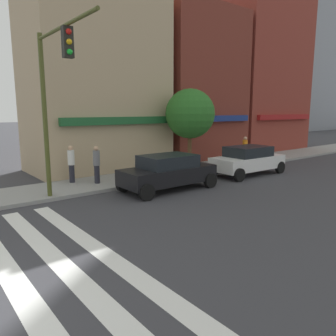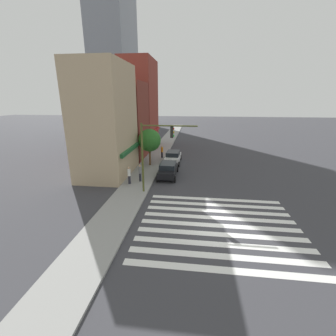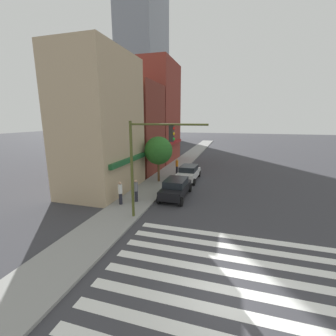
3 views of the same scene
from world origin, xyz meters
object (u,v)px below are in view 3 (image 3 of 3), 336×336
(street_tree, at_px, (158,151))
(traffic_signal, at_px, (148,154))
(sedan_black, at_px, (176,188))
(sedan_white, at_px, (189,172))
(pedestrian_orange_vest, at_px, (177,166))
(pedestrian_grey_coat, at_px, (136,190))
(pedestrian_white_shirt, at_px, (120,192))

(street_tree, bearing_deg, traffic_signal, -165.67)
(traffic_signal, distance_m, street_tree, 8.92)
(sedan_black, distance_m, sedan_white, 5.67)
(pedestrian_orange_vest, bearing_deg, street_tree, -85.81)
(sedan_white, xyz_separation_m, pedestrian_grey_coat, (-7.86, 2.63, 0.23))
(sedan_black, bearing_deg, traffic_signal, 173.14)
(pedestrian_grey_coat, bearing_deg, sedan_white, 38.39)
(traffic_signal, bearing_deg, pedestrian_orange_vest, 5.53)
(sedan_black, distance_m, street_tree, 5.37)
(street_tree, bearing_deg, sedan_black, -143.93)
(sedan_black, bearing_deg, pedestrian_orange_vest, 13.66)
(traffic_signal, distance_m, sedan_black, 5.94)
(pedestrian_white_shirt, bearing_deg, sedan_black, -19.10)
(sedan_white, bearing_deg, pedestrian_grey_coat, 163.17)
(sedan_black, xyz_separation_m, street_tree, (3.84, 2.80, 2.50))
(sedan_black, height_order, street_tree, street_tree)
(sedan_white, distance_m, pedestrian_white_shirt, 9.41)
(sedan_black, xyz_separation_m, sedan_white, (5.67, 0.00, 0.00))
(street_tree, bearing_deg, pedestrian_white_shirt, 173.96)
(sedan_black, relative_size, sedan_white, 0.99)
(traffic_signal, height_order, street_tree, traffic_signal)
(pedestrian_grey_coat, relative_size, street_tree, 0.38)
(pedestrian_white_shirt, bearing_deg, sedan_white, 8.01)
(pedestrian_orange_vest, xyz_separation_m, pedestrian_grey_coat, (-9.86, 0.82, 0.00))
(traffic_signal, xyz_separation_m, pedestrian_orange_vest, (12.41, 1.20, -3.29))
(sedan_white, relative_size, pedestrian_white_shirt, 2.51)
(pedestrian_grey_coat, bearing_deg, pedestrian_white_shirt, -169.20)
(traffic_signal, xyz_separation_m, pedestrian_grey_coat, (2.56, 2.03, -3.29))
(sedan_white, height_order, street_tree, street_tree)
(sedan_white, relative_size, pedestrian_orange_vest, 2.51)
(pedestrian_orange_vest, xyz_separation_m, pedestrian_white_shirt, (-10.72, 1.72, 0.00))
(pedestrian_orange_vest, bearing_deg, pedestrian_grey_coat, -76.03)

